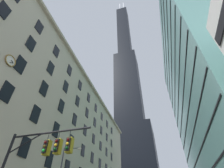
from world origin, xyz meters
TOP-DOWN VIEW (x-y plane):
  - station_building at (-17.81, 24.68)m, footprint 14.28×61.36m
  - dark_skyscraper at (-12.86, 96.53)m, footprint 27.17×27.17m
  - glass_office_midrise at (19.75, 31.15)m, footprint 17.60×44.86m
  - traffic_signal_mast at (-4.21, 2.60)m, footprint 6.65×0.63m

SIDE VIEW (x-z plane):
  - traffic_signal_mast at x=-4.21m, z-range 1.70..8.60m
  - station_building at x=-17.81m, z-range -0.02..29.87m
  - glass_office_midrise at x=19.75m, z-range 0.00..51.83m
  - dark_skyscraper at x=-12.86m, z-range -46.22..183.21m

